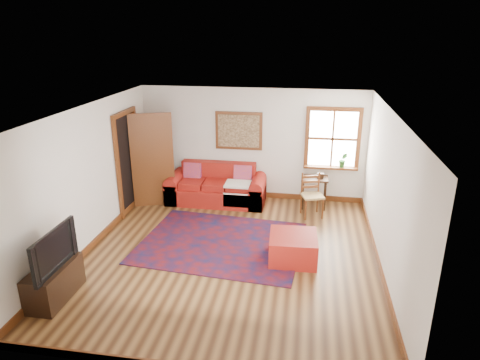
% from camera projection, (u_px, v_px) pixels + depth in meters
% --- Properties ---
extents(ground, '(5.50, 5.50, 0.00)m').
position_uv_depth(ground, '(230.00, 254.00, 7.42)').
color(ground, '#402511').
rests_on(ground, ground).
extents(room_envelope, '(5.04, 5.54, 2.52)m').
position_uv_depth(room_envelope, '(230.00, 163.00, 6.88)').
color(room_envelope, silver).
rests_on(room_envelope, ground).
extents(window, '(1.18, 0.20, 1.38)m').
position_uv_depth(window, '(334.00, 145.00, 9.22)').
color(window, white).
rests_on(window, ground).
extents(doorway, '(0.89, 1.08, 2.14)m').
position_uv_depth(doorway, '(143.00, 160.00, 9.05)').
color(doorway, black).
rests_on(doorway, ground).
extents(framed_artwork, '(1.05, 0.07, 0.85)m').
position_uv_depth(framed_artwork, '(239.00, 131.00, 9.47)').
color(framed_artwork, '#613114').
rests_on(framed_artwork, ground).
extents(persian_rug, '(3.05, 2.52, 0.02)m').
position_uv_depth(persian_rug, '(221.00, 242.00, 7.81)').
color(persian_rug, '#580C0F').
rests_on(persian_rug, ground).
extents(red_leather_sofa, '(2.17, 0.90, 0.85)m').
position_uv_depth(red_leather_sofa, '(217.00, 189.00, 9.60)').
color(red_leather_sofa, maroon).
rests_on(red_leather_sofa, ground).
extents(red_ottoman, '(0.82, 0.82, 0.45)m').
position_uv_depth(red_ottoman, '(293.00, 248.00, 7.18)').
color(red_ottoman, maroon).
rests_on(red_ottoman, ground).
extents(side_table, '(0.57, 0.43, 0.68)m').
position_uv_depth(side_table, '(315.00, 183.00, 9.19)').
color(side_table, black).
rests_on(side_table, ground).
extents(ladder_back_chair, '(0.52, 0.51, 0.90)m').
position_uv_depth(ladder_back_chair, '(312.00, 193.00, 8.82)').
color(ladder_back_chair, tan).
rests_on(ladder_back_chair, ground).
extents(media_cabinet, '(0.42, 0.94, 0.52)m').
position_uv_depth(media_cabinet, '(54.00, 282.00, 6.14)').
color(media_cabinet, black).
rests_on(media_cabinet, ground).
extents(television, '(0.14, 1.03, 0.60)m').
position_uv_depth(television, '(48.00, 250.00, 5.91)').
color(television, black).
rests_on(television, media_cabinet).
extents(candle_hurricane, '(0.12, 0.12, 0.18)m').
position_uv_depth(candle_hurricane, '(70.00, 247.00, 6.41)').
color(candle_hurricane, silver).
rests_on(candle_hurricane, media_cabinet).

